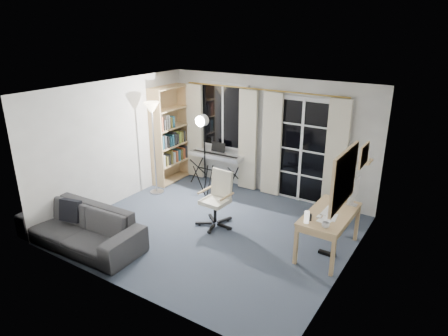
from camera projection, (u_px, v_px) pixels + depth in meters
The scene contains 17 objects.
floor at pixel (213, 230), 6.90m from camera, with size 4.50×4.00×0.02m, color #3B4456.
window at pixel (224, 116), 8.48m from camera, with size 1.20×0.08×1.40m.
french_door at pixel (302, 151), 7.73m from camera, with size 1.32×0.09×2.11m.
curtains at pixel (259, 142), 8.08m from camera, with size 3.60×0.07×2.13m.
bookshelf at pixel (168, 137), 8.75m from camera, with size 0.35×0.99×2.12m.
torchiere_lamp at pixel (152, 121), 7.88m from camera, with size 0.35×0.35×1.92m.
keyboard_piano at pixel (216, 156), 8.55m from camera, with size 1.24×0.61×0.89m.
studio_light at pixel (203, 130), 7.75m from camera, with size 0.32×0.35×1.74m.
office_chair at pixel (219, 193), 6.94m from camera, with size 0.66×0.68×0.98m.
desk at pixel (330, 217), 6.06m from camera, with size 0.64×1.26×0.67m.
monitor at pixel (353, 190), 6.20m from camera, with size 0.16×0.48×0.42m.
desk_clutter at pixel (321, 226), 5.94m from camera, with size 0.40×0.76×0.85m.
mug at pixel (326, 224), 5.56m from camera, with size 0.11×0.09×0.11m, color silver.
wall_mirror at pixel (344, 178), 4.97m from camera, with size 0.04×0.94×0.74m.
framed_print at pixel (364, 155), 5.66m from camera, with size 0.03×0.42×0.32m.
wall_shelf at pixel (366, 158), 6.15m from camera, with size 0.16×0.30×0.18m.
sofa at pixel (79, 221), 6.30m from camera, with size 2.15×0.71×0.83m.
Camera 1 is at (3.46, -5.05, 3.37)m, focal length 32.00 mm.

